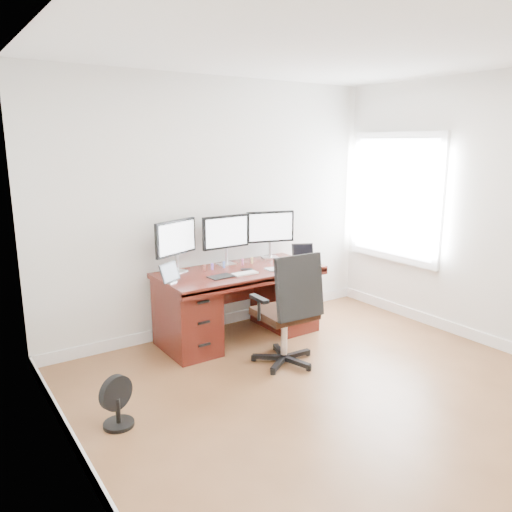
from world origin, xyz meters
TOP-DOWN VIEW (x-y plane):
  - ground at (0.00, 0.00)m, footprint 4.50×4.50m
  - back_wall at (0.00, 2.25)m, footprint 4.00×0.10m
  - right_wall at (2.00, 0.11)m, footprint 0.10×4.50m
  - desk at (0.00, 1.83)m, footprint 1.70×0.80m
  - office_chair at (0.02, 1.01)m, footprint 0.62×0.60m
  - floor_fan at (-1.64, 0.87)m, footprint 0.27×0.23m
  - monitor_left at (-0.58, 2.07)m, footprint 0.52×0.24m
  - monitor_center at (0.00, 2.07)m, footprint 0.55×0.14m
  - monitor_right at (0.58, 2.07)m, footprint 0.54×0.19m
  - tablet_left at (-0.80, 1.75)m, footprint 0.24×0.17m
  - tablet_right at (0.80, 1.75)m, footprint 0.25×0.16m
  - keyboard at (-0.05, 1.61)m, footprint 0.26×0.11m
  - trackpad at (0.28, 1.60)m, footprint 0.15×0.15m
  - drawing_tablet at (-0.31, 1.65)m, footprint 0.26×0.17m
  - phone at (0.05, 1.75)m, footprint 0.13×0.10m
  - figurine_brown at (-0.33, 1.95)m, footprint 0.03×0.03m
  - figurine_purple at (-0.24, 1.95)m, footprint 0.03×0.03m
  - figurine_blue at (-0.10, 1.95)m, footprint 0.03×0.03m
  - figurine_pink at (0.13, 1.95)m, footprint 0.03×0.03m
  - figurine_yellow at (0.25, 1.95)m, footprint 0.03×0.03m

SIDE VIEW (x-z plane):
  - ground at x=0.00m, z-range 0.00..0.00m
  - floor_fan at x=-1.64m, z-range -0.01..0.38m
  - office_chair at x=0.02m, z-range -0.18..0.89m
  - desk at x=0.00m, z-range 0.03..0.78m
  - trackpad at x=0.28m, z-range 0.75..0.76m
  - drawing_tablet at x=-0.31m, z-range 0.75..0.76m
  - phone at x=0.05m, z-range 0.75..0.76m
  - keyboard at x=-0.05m, z-range 0.75..0.76m
  - figurine_brown at x=-0.33m, z-range 0.75..0.83m
  - figurine_purple at x=-0.24m, z-range 0.75..0.83m
  - figurine_blue at x=-0.10m, z-range 0.75..0.83m
  - figurine_pink at x=0.13m, z-range 0.75..0.83m
  - figurine_yellow at x=0.25m, z-range 0.75..0.83m
  - tablet_left at x=-0.80m, z-range 0.74..0.93m
  - tablet_right at x=0.80m, z-range 0.74..0.93m
  - monitor_left at x=-0.58m, z-range 0.82..1.35m
  - monitor_center at x=0.00m, z-range 0.82..1.35m
  - monitor_right at x=0.58m, z-range 0.82..1.35m
  - back_wall at x=0.00m, z-range 0.00..2.70m
  - right_wall at x=2.00m, z-range 0.00..2.70m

